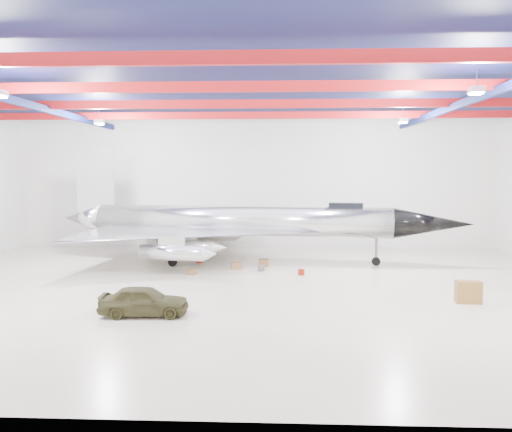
{
  "coord_description": "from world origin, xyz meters",
  "views": [
    {
      "loc": [
        1.87,
        -27.12,
        6.33
      ],
      "look_at": [
        0.62,
        2.0,
        3.78
      ],
      "focal_mm": 35.0,
      "sensor_mm": 36.0,
      "label": 1
    }
  ],
  "objects": [
    {
      "name": "floor",
      "position": [
        0.0,
        0.0,
        0.0
      ],
      "size": [
        40.0,
        40.0,
        0.0
      ],
      "primitive_type": "plane",
      "color": "#C0B499",
      "rests_on": "ground"
    },
    {
      "name": "wall_back",
      "position": [
        0.0,
        15.0,
        5.5
      ],
      "size": [
        40.0,
        0.0,
        40.0
      ],
      "primitive_type": "plane",
      "rotation": [
        1.57,
        0.0,
        0.0
      ],
      "color": "silver",
      "rests_on": "floor"
    },
    {
      "name": "ceiling",
      "position": [
        0.0,
        0.0,
        11.0
      ],
      "size": [
        40.0,
        40.0,
        0.0
      ],
      "primitive_type": "plane",
      "rotation": [
        3.14,
        0.0,
        0.0
      ],
      "color": "#0A0F38",
      "rests_on": "wall_back"
    },
    {
      "name": "ceiling_structure",
      "position": [
        0.0,
        0.0,
        10.32
      ],
      "size": [
        39.5,
        29.5,
        1.08
      ],
      "color": "maroon",
      "rests_on": "ceiling"
    },
    {
      "name": "jet_aircraft",
      "position": [
        -0.77,
        7.91,
        2.62
      ],
      "size": [
        29.27,
        18.64,
        7.99
      ],
      "rotation": [
        0.0,
        0.0,
        -0.12
      ],
      "color": "silver",
      "rests_on": "floor"
    },
    {
      "name": "jeep",
      "position": [
        -4.02,
        -5.7,
        0.67
      ],
      "size": [
        3.99,
        1.78,
        1.33
      ],
      "primitive_type": "imported",
      "rotation": [
        0.0,
        0.0,
        1.62
      ],
      "color": "#39361C",
      "rests_on": "floor"
    },
    {
      "name": "desk",
      "position": [
        11.15,
        -2.94,
        0.54
      ],
      "size": [
        1.22,
        0.67,
        1.09
      ],
      "primitive_type": "cube",
      "rotation": [
        0.0,
        0.0,
        -0.06
      ],
      "color": "brown",
      "rests_on": "floor"
    },
    {
      "name": "crate_ply",
      "position": [
        -3.41,
        3.27,
        0.17
      ],
      "size": [
        0.58,
        0.52,
        0.34
      ],
      "primitive_type": "cube",
      "rotation": [
        0.0,
        0.0,
        -0.3
      ],
      "color": "olive",
      "rests_on": "floor"
    },
    {
      "name": "toolbox_red",
      "position": [
        -3.6,
        7.28,
        0.14
      ],
      "size": [
        0.48,
        0.43,
        0.28
      ],
      "primitive_type": "cube",
      "rotation": [
        0.0,
        0.0,
        -0.32
      ],
      "color": "maroon",
      "rests_on": "floor"
    },
    {
      "name": "engine_drum",
      "position": [
        0.85,
        4.53,
        0.19
      ],
      "size": [
        0.5,
        0.5,
        0.38
      ],
      "primitive_type": "cylinder",
      "rotation": [
        0.0,
        0.0,
        -0.2
      ],
      "color": "#59595B",
      "rests_on": "floor"
    },
    {
      "name": "parts_bin",
      "position": [
        0.95,
        6.22,
        0.23
      ],
      "size": [
        0.69,
        0.57,
        0.47
      ],
      "primitive_type": "cube",
      "rotation": [
        0.0,
        0.0,
        0.05
      ],
      "color": "olive",
      "rests_on": "floor"
    },
    {
      "name": "tool_chest",
      "position": [
        3.37,
        3.38,
        0.18
      ],
      "size": [
        0.41,
        0.41,
        0.37
      ],
      "primitive_type": "cylinder",
      "rotation": [
        0.0,
        0.0,
        -0.01
      ],
      "color": "maroon",
      "rests_on": "floor"
    },
    {
      "name": "oil_barrel",
      "position": [
        -0.82,
        5.17,
        0.22
      ],
      "size": [
        0.72,
        0.63,
        0.43
      ],
      "primitive_type": "cube",
      "rotation": [
        0.0,
        0.0,
        0.23
      ],
      "color": "olive",
      "rests_on": "floor"
    }
  ]
}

